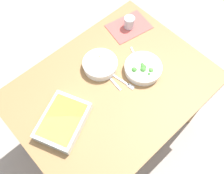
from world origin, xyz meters
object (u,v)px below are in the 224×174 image
(baking_dish, at_px, (63,121))
(spoon_by_broccoli, at_px, (138,60))
(drink_cup, at_px, (129,23))
(broccoli_bowl, at_px, (143,68))
(fork_on_table, at_px, (124,82))
(stew_bowl, at_px, (100,64))
(spoon_by_stew, at_px, (110,77))

(baking_dish, height_order, spoon_by_broccoli, baking_dish)
(baking_dish, xyz_separation_m, drink_cup, (-0.77, -0.26, 0.00))
(drink_cup, bearing_deg, broccoli_bowl, 58.89)
(baking_dish, xyz_separation_m, spoon_by_broccoli, (-0.61, -0.02, -0.03))
(drink_cup, xyz_separation_m, fork_on_table, (0.34, 0.30, -0.04))
(stew_bowl, xyz_separation_m, drink_cup, (-0.37, -0.12, 0.01))
(stew_bowl, relative_size, broccoli_bowl, 0.94)
(baking_dish, bearing_deg, fork_on_table, 174.96)
(fork_on_table, bearing_deg, baking_dish, -5.04)
(broccoli_bowl, height_order, drink_cup, drink_cup)
(stew_bowl, relative_size, spoon_by_broccoli, 1.30)
(broccoli_bowl, distance_m, spoon_by_broccoli, 0.08)
(drink_cup, xyz_separation_m, spoon_by_broccoli, (0.16, 0.24, -0.03))
(stew_bowl, distance_m, fork_on_table, 0.19)
(drink_cup, distance_m, spoon_by_stew, 0.43)
(baking_dish, bearing_deg, drink_cup, -161.49)
(fork_on_table, bearing_deg, drink_cup, -138.68)
(spoon_by_broccoli, xyz_separation_m, fork_on_table, (0.18, 0.05, -0.00))
(stew_bowl, xyz_separation_m, spoon_by_broccoli, (-0.21, 0.13, -0.03))
(stew_bowl, bearing_deg, fork_on_table, 99.96)
(fork_on_table, bearing_deg, spoon_by_broccoli, -163.22)
(stew_bowl, bearing_deg, spoon_by_broccoli, 148.58)
(spoon_by_stew, xyz_separation_m, fork_on_table, (-0.04, 0.08, -0.00))
(drink_cup, relative_size, spoon_by_stew, 0.48)
(broccoli_bowl, xyz_separation_m, fork_on_table, (0.14, -0.02, -0.03))
(spoon_by_stew, xyz_separation_m, spoon_by_broccoli, (-0.22, 0.03, 0.00))
(broccoli_bowl, bearing_deg, spoon_by_stew, -29.32)
(spoon_by_broccoli, bearing_deg, broccoli_bowl, 67.09)
(fork_on_table, bearing_deg, broccoli_bowl, 171.59)
(spoon_by_broccoli, bearing_deg, spoon_by_stew, -7.88)
(spoon_by_stew, relative_size, fork_on_table, 0.99)
(broccoli_bowl, bearing_deg, stew_bowl, -48.81)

